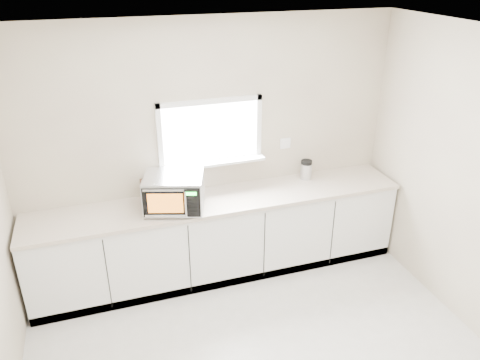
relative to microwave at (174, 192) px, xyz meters
name	(u,v)px	position (x,y,z in m)	size (l,w,h in m)	color
back_wall	(211,148)	(0.48, 0.39, 0.25)	(4.00, 0.17, 2.70)	beige
cabinets	(220,237)	(0.48, 0.09, -0.67)	(3.92, 0.60, 0.88)	white
countertop	(219,200)	(0.48, 0.08, -0.21)	(3.92, 0.64, 0.04)	beige
microwave	(174,192)	(0.00, 0.00, 0.00)	(0.66, 0.58, 0.36)	black
knife_block	(147,191)	(-0.23, 0.20, -0.05)	(0.11, 0.23, 0.34)	#422217
cutting_board	(169,182)	(0.01, 0.33, -0.04)	(0.29, 0.29, 0.02)	olive
coffee_grinder	(306,169)	(1.54, 0.25, -0.08)	(0.15, 0.15, 0.22)	#BABCC2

